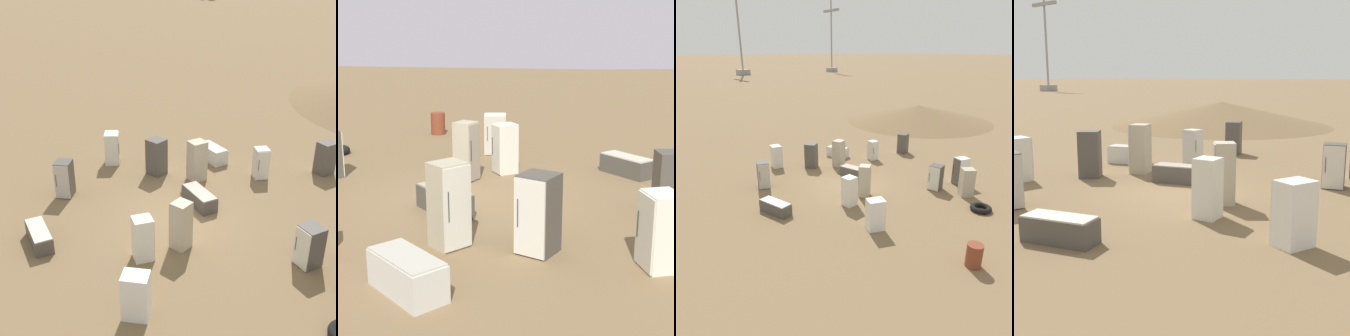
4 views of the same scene
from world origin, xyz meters
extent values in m
plane|color=brown|center=(0.00, 0.00, 0.00)|extent=(1000.00, 1000.00, 0.00)
cone|color=brown|center=(-10.10, 17.56, 0.88)|extent=(16.14, 16.14, 1.76)
cube|color=gray|center=(-87.71, 58.38, 0.74)|extent=(2.96, 2.96, 1.48)
cylinder|color=gray|center=(-87.71, 58.38, 13.07)|extent=(0.49, 0.49, 23.19)
cube|color=gray|center=(-87.71, 58.38, 20.23)|extent=(8.63, 0.74, 0.74)
cube|color=#4C4742|center=(-0.64, 0.90, 0.29)|extent=(1.86, 1.17, 0.58)
cube|color=gray|center=(-0.64, 0.90, 0.60)|extent=(1.78, 1.12, 0.04)
cube|color=#B2A88E|center=(2.07, -0.41, 0.89)|extent=(0.81, 0.82, 1.78)
cube|color=gray|center=(1.84, -0.60, 0.89)|extent=(0.40, 0.46, 1.71)
cylinder|color=#2D2D2D|center=(1.68, -0.46, 0.98)|extent=(0.02, 0.02, 0.62)
cube|color=white|center=(5.12, -2.32, 0.73)|extent=(0.83, 0.92, 1.45)
cube|color=beige|center=(4.81, -2.21, 0.73)|extent=(0.28, 0.71, 1.40)
cylinder|color=#2D2D2D|center=(4.87, -1.95, 0.80)|extent=(0.02, 0.02, 0.51)
cube|color=#B2A88E|center=(-2.81, 1.30, 0.92)|extent=(0.84, 0.88, 1.85)
cube|color=silver|center=(-3.13, 1.17, 0.92)|extent=(0.28, 0.64, 1.77)
cylinder|color=#2D2D2D|center=(-3.24, 1.39, 1.02)|extent=(0.02, 0.02, 0.65)
cube|color=silver|center=(-4.69, 2.50, 0.34)|extent=(1.76, 1.26, 0.68)
cube|color=#BCB7AD|center=(-4.69, 2.50, 0.70)|extent=(1.69, 1.21, 0.04)
cube|color=#4C4742|center=(-2.44, 7.20, 0.76)|extent=(0.88, 0.93, 1.52)
cube|color=silver|center=(-2.76, 7.08, 0.76)|extent=(0.29, 0.68, 1.46)
cylinder|color=#2D2D2D|center=(-2.88, 7.31, 0.84)|extent=(0.02, 0.02, 0.53)
cube|color=#4C4742|center=(-3.74, -0.37, 0.84)|extent=(1.01, 1.01, 1.69)
cube|color=silver|center=(-3.97, -0.08, 0.84)|extent=(0.58, 0.47, 1.62)
cylinder|color=#2D2D2D|center=(-3.79, 0.10, 0.93)|extent=(0.02, 0.02, 0.59)
cube|color=#4C4742|center=(3.75, 3.53, 0.73)|extent=(0.87, 0.86, 1.45)
cube|color=silver|center=(3.86, 3.18, 0.73)|extent=(0.65, 0.24, 1.40)
cylinder|color=#2D2D2D|center=(3.64, 3.08, 0.80)|extent=(0.02, 0.02, 0.51)
cube|color=silver|center=(2.48, -1.80, 0.79)|extent=(0.68, 0.70, 1.57)
cube|color=silver|center=(2.43, -1.48, 0.79)|extent=(0.57, 0.12, 1.51)
cylinder|color=#2D2D2D|center=(2.64, -1.42, 0.87)|extent=(0.02, 0.02, 0.55)
cube|color=#4C4742|center=(0.99, -5.29, 0.28)|extent=(1.82, 1.10, 0.57)
cube|color=beige|center=(0.99, -5.29, 0.59)|extent=(1.75, 1.05, 0.04)
cube|color=silver|center=(-2.54, 4.16, 0.71)|extent=(0.62, 0.62, 1.41)
cube|color=silver|center=(-2.22, 4.15, 0.71)|extent=(0.06, 0.58, 1.36)
cylinder|color=#2D2D2D|center=(-2.20, 3.94, 0.78)|extent=(0.02, 0.02, 0.49)
cube|color=silver|center=(-5.24, -2.30, 0.76)|extent=(0.84, 0.72, 1.53)
cube|color=beige|center=(-5.19, -1.97, 0.76)|extent=(0.73, 0.14, 1.47)
cylinder|color=#2D2D2D|center=(-4.92, -1.98, 0.84)|extent=(0.02, 0.02, 0.54)
camera|label=1|loc=(15.28, -3.21, 9.72)|focal=50.00mm
camera|label=2|loc=(-13.82, 3.82, 4.67)|focal=60.00mm
camera|label=3|loc=(14.84, -11.19, 7.70)|focal=35.00mm
camera|label=4|loc=(9.20, -11.29, 3.60)|focal=50.00mm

